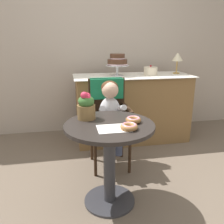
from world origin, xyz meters
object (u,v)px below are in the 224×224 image
object	(u,v)px
donut_mid	(129,126)
round_layer_cake	(151,71)
cafe_table	(109,148)
donut_front	(133,119)
tiered_cake_stand	(117,61)
flower_vase	(86,106)
wicker_chair	(108,108)
seated_child	(111,109)
table_lamp	(177,58)

from	to	relation	value
donut_mid	round_layer_cake	world-z (taller)	round_layer_cake
cafe_table	donut_front	size ratio (longest dim) A/B	5.74
cafe_table	round_layer_cake	xyz separation A→B (m)	(0.79, 1.29, 0.45)
round_layer_cake	donut_mid	bearing A→B (deg)	-114.84
cafe_table	tiered_cake_stand	xyz separation A→B (m)	(0.34, 1.30, 0.58)
cafe_table	round_layer_cake	bearing A→B (deg)	58.61
flower_vase	tiered_cake_stand	distance (m)	1.27
flower_vase	round_layer_cake	distance (m)	1.48
tiered_cake_stand	round_layer_cake	bearing A→B (deg)	-1.59
cafe_table	wicker_chair	bearing A→B (deg)	81.08
seated_child	donut_front	xyz separation A→B (m)	(0.09, -0.54, 0.07)
donut_mid	wicker_chair	bearing A→B (deg)	90.78
donut_front	wicker_chair	bearing A→B (deg)	96.95
round_layer_cake	cafe_table	bearing A→B (deg)	-121.39
donut_mid	flower_vase	bearing A→B (deg)	133.03
donut_mid	table_lamp	size ratio (longest dim) A/B	0.46
seated_child	donut_front	size ratio (longest dim) A/B	5.79
wicker_chair	cafe_table	bearing A→B (deg)	-96.19
wicker_chair	donut_mid	size ratio (longest dim) A/B	7.29
seated_child	tiered_cake_stand	world-z (taller)	tiered_cake_stand
cafe_table	tiered_cake_stand	size ratio (longest dim) A/B	2.40
tiered_cake_stand	seated_child	bearing A→B (deg)	-106.79
seated_child	round_layer_cake	size ratio (longest dim) A/B	4.03
cafe_table	tiered_cake_stand	world-z (taller)	tiered_cake_stand
seated_child	donut_front	distance (m)	0.56
donut_mid	seated_child	bearing A→B (deg)	90.95
table_lamp	tiered_cake_stand	bearing A→B (deg)	-176.65
wicker_chair	round_layer_cake	bearing A→B (deg)	43.56
wicker_chair	donut_mid	distance (m)	0.86
round_layer_cake	wicker_chair	bearing A→B (deg)	-139.17
wicker_chair	tiered_cake_stand	world-z (taller)	tiered_cake_stand
tiered_cake_stand	round_layer_cake	xyz separation A→B (m)	(0.45, -0.01, -0.13)
table_lamp	round_layer_cake	bearing A→B (deg)	-171.16
flower_vase	tiered_cake_stand	bearing A→B (deg)	66.09
wicker_chair	donut_front	distance (m)	0.71
donut_front	tiered_cake_stand	distance (m)	1.35
donut_mid	tiered_cake_stand	size ratio (longest dim) A/B	0.44
tiered_cake_stand	donut_front	bearing A→B (deg)	-96.22
flower_vase	table_lamp	world-z (taller)	table_lamp
donut_front	round_layer_cake	xyz separation A→B (m)	(0.59, 1.28, 0.21)
donut_mid	round_layer_cake	size ratio (longest dim) A/B	0.73
round_layer_cake	table_lamp	bearing A→B (deg)	8.84
donut_front	donut_mid	bearing A→B (deg)	-116.26
cafe_table	seated_child	bearing A→B (deg)	78.61
donut_front	cafe_table	bearing A→B (deg)	-178.97
tiered_cake_stand	table_lamp	size ratio (longest dim) A/B	1.05
flower_vase	cafe_table	bearing A→B (deg)	-44.36
tiered_cake_stand	table_lamp	xyz separation A→B (m)	(0.85, 0.05, 0.03)
wicker_chair	tiered_cake_stand	distance (m)	0.78
donut_front	table_lamp	world-z (taller)	table_lamp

